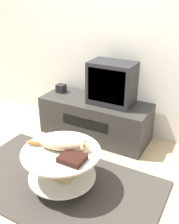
{
  "coord_description": "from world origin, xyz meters",
  "views": [
    {
      "loc": [
        1.25,
        -1.64,
        1.76
      ],
      "look_at": [
        0.06,
        0.53,
        0.59
      ],
      "focal_mm": 42.0,
      "sensor_mm": 36.0,
      "label": 1
    }
  ],
  "objects": [
    {
      "name": "coffee_table",
      "position": [
        0.07,
        -0.02,
        0.29
      ],
      "size": [
        0.73,
        0.73,
        0.41
      ],
      "color": "#B2B2B7",
      "rests_on": "rug"
    },
    {
      "name": "tv",
      "position": [
        0.08,
        1.05,
        0.75
      ],
      "size": [
        0.53,
        0.34,
        0.51
      ],
      "color": "#232326",
      "rests_on": "tv_stand"
    },
    {
      "name": "cat",
      "position": [
        0.06,
        0.01,
        0.5
      ],
      "size": [
        0.59,
        0.29,
        0.14
      ],
      "rotation": [
        0.0,
        0.0,
        0.29
      ],
      "color": "beige",
      "rests_on": "coffee_table"
    },
    {
      "name": "wall_back",
      "position": [
        0.0,
        1.37,
        1.3
      ],
      "size": [
        8.0,
        0.05,
        2.6
      ],
      "color": "silver",
      "rests_on": "ground_plane"
    },
    {
      "name": "rug",
      "position": [
        0.0,
        0.0,
        0.01
      ],
      "size": [
        1.99,
        1.12,
        0.02
      ],
      "color": "#3D3833",
      "rests_on": "ground_plane"
    },
    {
      "name": "dvd_box",
      "position": [
        0.24,
        -0.1,
        0.45
      ],
      "size": [
        0.21,
        0.18,
        0.05
      ],
      "color": "black",
      "rests_on": "coffee_table"
    },
    {
      "name": "speaker",
      "position": [
        -0.67,
        1.07,
        0.55
      ],
      "size": [
        0.11,
        0.11,
        0.11
      ],
      "color": "black",
      "rests_on": "tv_stand"
    },
    {
      "name": "tv_stand",
      "position": [
        -0.13,
        1.02,
        0.25
      ],
      "size": [
        1.38,
        0.53,
        0.49
      ],
      "color": "#33302D",
      "rests_on": "ground_plane"
    },
    {
      "name": "ground_plane",
      "position": [
        0.0,
        0.0,
        0.0
      ],
      "size": [
        12.0,
        12.0,
        0.0
      ],
      "primitive_type": "plane",
      "color": "tan"
    }
  ]
}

